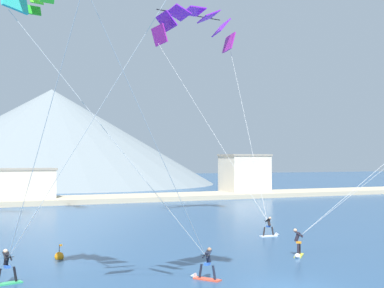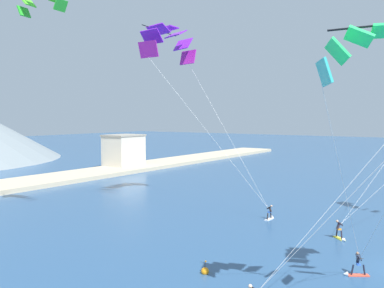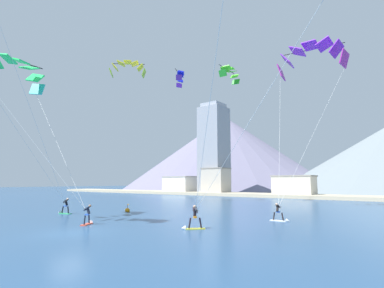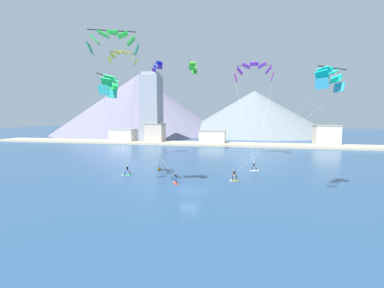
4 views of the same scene
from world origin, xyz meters
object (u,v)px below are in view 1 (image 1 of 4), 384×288
kitesurfer_near_lead (298,248)px  kitesurfer_mid_center (204,270)px  parafoil_kite_near_trail (194,24)px  kitesurfer_near_trail (271,231)px  race_marker_buoy (59,257)px  kitesurfer_far_left (3,274)px

kitesurfer_near_lead → kitesurfer_mid_center: bearing=-158.4°
kitesurfer_mid_center → parafoil_kite_near_trail: 33.44m
kitesurfer_near_trail → race_marker_buoy: (-17.16, -2.77, -0.30)m
kitesurfer_near_trail → race_marker_buoy: kitesurfer_near_trail is taller
kitesurfer_mid_center → race_marker_buoy: size_ratio=1.65×
race_marker_buoy → kitesurfer_near_trail: bearing=9.2°
kitesurfer_near_lead → kitesurfer_near_trail: (3.43, 8.20, -0.09)m
kitesurfer_near_trail → kitesurfer_far_left: size_ratio=0.98×
kitesurfer_far_left → parafoil_kite_near_trail: 35.62m
kitesurfer_mid_center → kitesurfer_near_lead: bearing=21.6°
kitesurfer_far_left → race_marker_buoy: (3.81, 5.58, -0.37)m
kitesurfer_near_trail → kitesurfer_mid_center: kitesurfer_mid_center is taller
kitesurfer_near_lead → kitesurfer_mid_center: (-8.20, -3.25, -0.08)m
kitesurfer_mid_center → parafoil_kite_near_trail: bearing=65.6°
kitesurfer_near_lead → parafoil_kite_near_trail: parafoil_kite_near_trail is taller
kitesurfer_far_left → kitesurfer_near_trail: bearing=21.7°
kitesurfer_mid_center → race_marker_buoy: kitesurfer_mid_center is taller
kitesurfer_mid_center → parafoil_kite_near_trail: parafoil_kite_near_trail is taller
parafoil_kite_near_trail → kitesurfer_far_left: bearing=-133.5°
kitesurfer_far_left → race_marker_buoy: 6.77m
kitesurfer_far_left → parafoil_kite_near_trail: bearing=46.5°
kitesurfer_near_lead → kitesurfer_mid_center: kitesurfer_near_lead is taller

